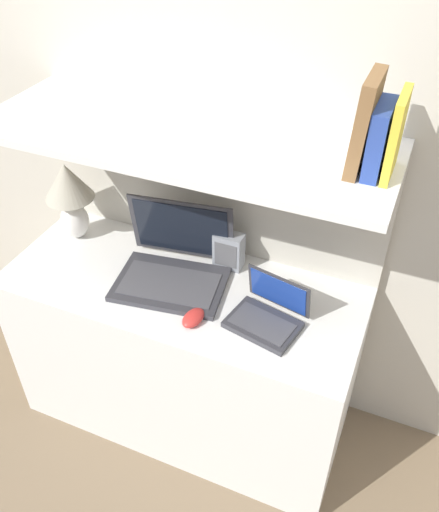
% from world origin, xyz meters
% --- Properties ---
extents(ground_plane, '(12.00, 12.00, 0.00)m').
position_xyz_m(ground_plane, '(0.00, 0.00, 0.00)').
color(ground_plane, '#7A664C').
extents(wall_back, '(6.00, 0.05, 2.40)m').
position_xyz_m(wall_back, '(0.00, 0.59, 1.20)').
color(wall_back, beige).
rests_on(wall_back, ground_plane).
extents(desk, '(1.31, 0.53, 0.75)m').
position_xyz_m(desk, '(0.00, 0.26, 0.37)').
color(desk, white).
rests_on(desk, ground_plane).
extents(back_riser, '(1.31, 0.04, 1.29)m').
position_xyz_m(back_riser, '(0.00, 0.55, 0.64)').
color(back_riser, beige).
rests_on(back_riser, ground_plane).
extents(shelf, '(1.31, 0.48, 0.03)m').
position_xyz_m(shelf, '(0.00, 0.33, 1.30)').
color(shelf, white).
rests_on(shelf, back_riser).
extents(table_lamp, '(0.19, 0.19, 0.32)m').
position_xyz_m(table_lamp, '(-0.52, 0.38, 0.95)').
color(table_lamp, white).
rests_on(table_lamp, desk).
extents(laptop_large, '(0.43, 0.37, 0.28)m').
position_xyz_m(laptop_large, '(-0.04, 0.30, 0.80)').
color(laptop_large, '#333338').
rests_on(laptop_large, desk).
extents(laptop_small, '(0.26, 0.23, 0.16)m').
position_xyz_m(laptop_small, '(0.35, 0.22, 0.78)').
color(laptop_small, '#333338').
rests_on(laptop_small, desk).
extents(computer_mouse, '(0.08, 0.11, 0.03)m').
position_xyz_m(computer_mouse, '(0.12, 0.12, 0.76)').
color(computer_mouse, red).
rests_on(computer_mouse, desk).
extents(router_box, '(0.11, 0.06, 0.14)m').
position_xyz_m(router_box, '(0.11, 0.44, 0.82)').
color(router_box, gray).
rests_on(router_box, desk).
extents(book_yellow, '(0.02, 0.16, 0.22)m').
position_xyz_m(book_yellow, '(0.62, 0.33, 1.42)').
color(book_yellow, gold).
rests_on(book_yellow, shelf).
extents(book_blue, '(0.04, 0.16, 0.19)m').
position_xyz_m(book_blue, '(0.58, 0.33, 1.41)').
color(book_blue, '#284293').
rests_on(book_blue, shelf).
extents(book_brown, '(0.05, 0.17, 0.26)m').
position_xyz_m(book_brown, '(0.53, 0.33, 1.44)').
color(book_brown, brown).
rests_on(book_brown, shelf).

